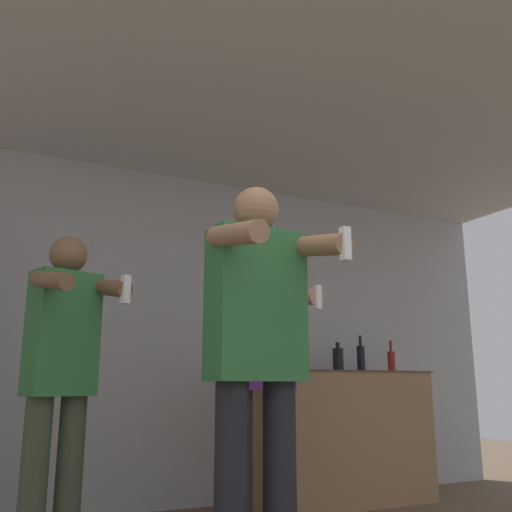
% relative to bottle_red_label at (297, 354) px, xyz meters
% --- Properties ---
extents(wall_back, '(7.00, 0.06, 2.55)m').
position_rel_bottle_red_label_xyz_m(wall_back, '(-1.27, 0.37, 0.16)').
color(wall_back, '#B2B7BC').
rests_on(wall_back, ground_plane).
extents(ceiling_slab, '(7.00, 3.50, 0.05)m').
position_rel_bottle_red_label_xyz_m(ceiling_slab, '(-1.27, -1.15, 1.46)').
color(ceiling_slab, silver).
rests_on(ceiling_slab, wall_back).
extents(counter, '(1.45, 0.67, 0.99)m').
position_rel_bottle_red_label_xyz_m(counter, '(0.36, 0.02, -0.62)').
color(counter, '#997551').
rests_on(counter, ground_plane).
extents(bottle_red_label, '(0.07, 0.07, 0.32)m').
position_rel_bottle_red_label_xyz_m(bottle_red_label, '(0.00, 0.00, 0.00)').
color(bottle_red_label, silver).
rests_on(bottle_red_label, counter).
extents(bottle_dark_rum, '(0.06, 0.06, 0.26)m').
position_rel_bottle_red_label_xyz_m(bottle_dark_rum, '(0.92, -0.00, -0.03)').
color(bottle_dark_rum, maroon).
rests_on(bottle_dark_rum, counter).
extents(bottle_tall_gin, '(0.07, 0.07, 0.29)m').
position_rel_bottle_red_label_xyz_m(bottle_tall_gin, '(0.60, -0.00, -0.01)').
color(bottle_tall_gin, black).
rests_on(bottle_tall_gin, counter).
extents(bottle_short_whiskey, '(0.09, 0.09, 0.25)m').
position_rel_bottle_red_label_xyz_m(bottle_short_whiskey, '(0.38, -0.00, -0.02)').
color(bottle_short_whiskey, black).
rests_on(bottle_short_whiskey, counter).
extents(person_woman_foreground, '(0.52, 0.53, 1.78)m').
position_rel_bottle_red_label_xyz_m(person_woman_foreground, '(-1.15, -1.65, -0.09)').
color(person_woman_foreground, black).
rests_on(person_woman_foreground, ground_plane).
extents(person_man_side, '(0.47, 0.52, 1.64)m').
position_rel_bottle_red_label_xyz_m(person_man_side, '(-1.87, -0.88, -0.18)').
color(person_man_side, '#38422D').
rests_on(person_man_side, ground_plane).
extents(person_spectator_back, '(0.52, 0.49, 1.68)m').
position_rel_bottle_red_label_xyz_m(person_spectator_back, '(-0.72, -0.79, -0.16)').
color(person_spectator_back, black).
rests_on(person_spectator_back, ground_plane).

